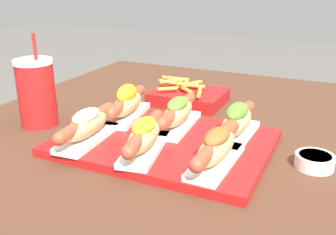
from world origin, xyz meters
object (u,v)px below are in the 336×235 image
Objects in this scene: sauce_bowl at (315,160)px; fries_basket at (188,96)px; hot_dog_1 at (144,136)px; hot_dog_0 at (87,126)px; hot_dog_2 at (216,148)px; hot_dog_5 at (236,122)px; serving_tray at (164,142)px; hot_dog_4 at (178,113)px; drink_cup at (37,93)px; hot_dog_3 at (127,103)px.

fries_basket reaches higher than sauce_bowl.
fries_basket is (-0.06, 0.37, -0.03)m from hot_dog_1.
hot_dog_0 is 0.13m from hot_dog_1.
hot_dog_5 reaches higher than hot_dog_2.
fries_basket is at bearing 144.48° from sauce_bowl.
serving_tray is at bearing -153.16° from hot_dog_5.
hot_dog_4 is at bearing 134.76° from hot_dog_2.
hot_dog_1 is (-0.01, -0.07, 0.04)m from serving_tray.
drink_cup is at bearing 173.28° from hot_dog_2.
hot_dog_1 reaches higher than serving_tray.
hot_dog_4 is (0.01, 0.14, 0.00)m from hot_dog_1.
serving_tray is 1.97× the size of drink_cup.
hot_dog_2 is 1.09× the size of fries_basket.
drink_cup is at bearing -175.78° from sauce_bowl.
drink_cup reaches higher than hot_dog_0.
hot_dog_2 is at bearing -28.14° from hot_dog_3.
hot_dog_0 is at bearing -18.85° from drink_cup.
hot_dog_3 is at bearing 174.15° from sauce_bowl.
hot_dog_1 is 0.99× the size of hot_dog_4.
hot_dog_1 is at bearing -49.86° from hot_dog_3.
hot_dog_1 is at bearing -80.90° from fries_basket.
hot_dog_4 is at bearing 14.24° from drink_cup.
hot_dog_5 is at bearing -0.83° from hot_dog_4.
serving_tray is 0.16m from hot_dog_3.
hot_dog_3 is 0.13m from hot_dog_4.
serving_tray is at bearing -77.44° from fries_basket.
hot_dog_2 is 1.00× the size of hot_dog_5.
hot_dog_1 is at bearing -10.88° from drink_cup.
serving_tray is at bearing 153.86° from hot_dog_2.
serving_tray is 5.92× the size of sauce_bowl.
hot_dog_1 is 0.14m from hot_dog_2.
hot_dog_0 is 1.09× the size of fries_basket.
fries_basket is (-0.36, 0.26, 0.01)m from sauce_bowl.
hot_dog_0 is 0.20m from drink_cup.
serving_tray is 0.30m from fries_basket.
hot_dog_4 reaches higher than fries_basket.
hot_dog_4 is 0.23m from fries_basket.
hot_dog_4 reaches higher than hot_dog_1.
hot_dog_0 is 0.38m from fries_basket.
fries_basket is at bearing 119.25° from hot_dog_2.
hot_dog_3 reaches higher than hot_dog_2.
hot_dog_5 is at bearing -2.04° from hot_dog_3.
sauce_bowl reaches higher than serving_tray.
hot_dog_5 reaches higher than hot_dog_1.
hot_dog_1 is (0.13, 0.00, -0.00)m from hot_dog_0.
drink_cup reaches higher than fries_basket.
hot_dog_3 is 0.27m from hot_dog_5.
serving_tray is at bearing 84.98° from hot_dog_1.
fries_basket is (-0.07, 0.22, -0.03)m from hot_dog_4.
hot_dog_1 is 0.14m from hot_dog_4.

